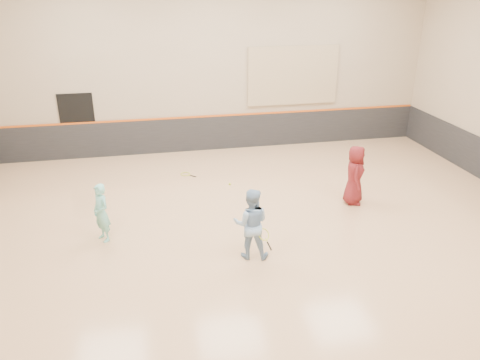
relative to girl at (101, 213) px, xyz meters
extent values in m
cube|color=tan|center=(3.45, -0.23, -0.79)|extent=(15.00, 12.00, 0.20)
cube|color=tan|center=(3.45, 5.78, 2.31)|extent=(15.00, 0.02, 6.00)
cube|color=tan|center=(3.45, -6.24, 2.31)|extent=(15.00, 0.02, 6.00)
cube|color=#232326|center=(3.45, 5.74, -0.09)|extent=(14.90, 0.04, 1.20)
cube|color=#D85914|center=(3.45, 5.73, 0.53)|extent=(14.90, 0.03, 0.06)
cube|color=tan|center=(6.25, 5.72, 1.81)|extent=(3.20, 0.08, 2.00)
cube|color=black|center=(-1.05, 5.75, 0.41)|extent=(1.10, 0.05, 2.20)
imported|color=#7CD7CC|center=(0.00, 0.00, 0.00)|extent=(0.55, 0.60, 1.38)
imported|color=#85A9CE|center=(3.16, -1.36, 0.10)|extent=(0.90, 0.78, 1.58)
imported|color=maroon|center=(6.43, 0.69, 0.11)|extent=(0.74, 0.91, 1.60)
sphere|color=#BCCD2F|center=(3.58, -0.50, -0.66)|extent=(0.07, 0.07, 0.07)
sphere|color=yellow|center=(6.56, 0.56, 0.29)|extent=(0.07, 0.07, 0.07)
sphere|color=#C9E334|center=(3.41, 2.51, -0.66)|extent=(0.07, 0.07, 0.07)
camera|label=1|loc=(1.17, -9.85, 4.81)|focal=35.00mm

